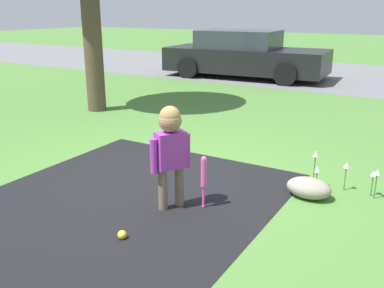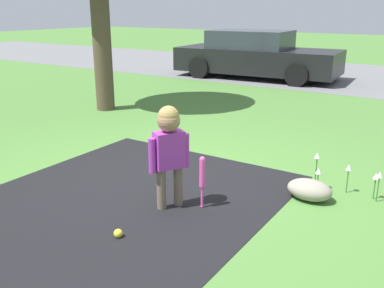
% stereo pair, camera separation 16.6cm
% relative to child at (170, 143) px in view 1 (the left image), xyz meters
% --- Properties ---
extents(ground_plane, '(60.00, 60.00, 0.00)m').
position_rel_child_xyz_m(ground_plane, '(-0.42, 0.53, -0.67)').
color(ground_plane, '#477533').
extents(street_strip, '(40.00, 6.00, 0.01)m').
position_rel_child_xyz_m(street_strip, '(-0.42, 9.68, -0.66)').
color(street_strip, slate).
rests_on(street_strip, ground).
extents(child, '(0.28, 0.37, 1.03)m').
position_rel_child_xyz_m(child, '(0.00, 0.00, 0.00)').
color(child, '#6B5B4C').
rests_on(child, ground).
extents(baseball_bat, '(0.06, 0.06, 0.54)m').
position_rel_child_xyz_m(baseball_bat, '(0.28, 0.15, -0.32)').
color(baseball_bat, '#E54CA5').
rests_on(baseball_bat, ground).
extents(sports_ball, '(0.08, 0.08, 0.08)m').
position_rel_child_xyz_m(sports_ball, '(-0.03, -0.73, -0.63)').
color(sports_ball, yellow).
rests_on(sports_ball, ground).
extents(parked_car, '(4.55, 2.14, 1.29)m').
position_rel_child_xyz_m(parked_car, '(-2.81, 7.98, -0.06)').
color(parked_car, black).
rests_on(parked_car, ground).
extents(flower_bed, '(0.68, 0.31, 0.43)m').
position_rel_child_xyz_m(flower_bed, '(1.38, 1.21, -0.39)').
color(flower_bed, '#38702D').
rests_on(flower_bed, ground).
extents(edging_rock, '(0.46, 0.32, 0.21)m').
position_rel_child_xyz_m(edging_rock, '(1.10, 0.92, -0.56)').
color(edging_rock, gray).
rests_on(edging_rock, ground).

